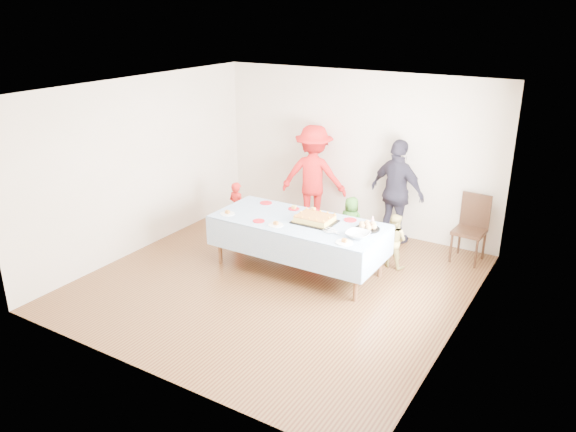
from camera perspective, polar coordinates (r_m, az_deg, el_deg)
name	(u,v)px	position (r m, az deg, el deg)	size (l,w,h in m)	color
ground	(278,281)	(8.03, -1.02, -6.66)	(5.00, 5.00, 0.00)	#4A2515
room_walls	(281,161)	(7.36, -0.73, 5.59)	(5.04, 5.04, 2.72)	beige
party_table	(298,224)	(8.08, 1.06, -0.83)	(2.50, 1.10, 0.78)	brown
birthday_cake	(315,219)	(7.98, 2.74, -0.31)	(0.59, 0.45, 0.10)	black
rolls_tray	(368,226)	(7.80, 8.10, -1.06)	(0.34, 0.34, 0.10)	black
punch_bowl	(358,235)	(7.52, 7.10, -1.90)	(0.32, 0.32, 0.08)	silver
party_hat	(373,220)	(7.96, 8.59, -0.40)	(0.09, 0.09, 0.15)	white
fork_pile	(332,231)	(7.63, 4.48, -1.51)	(0.24, 0.18, 0.07)	white
plate_red_far_a	(266,203)	(8.76, -2.25, 1.35)	(0.19, 0.19, 0.01)	red
plate_red_far_b	(294,209)	(8.50, 0.60, 0.73)	(0.17, 0.17, 0.01)	red
plate_red_far_c	(313,211)	(8.42, 2.58, 0.53)	(0.20, 0.20, 0.01)	red
plate_red_far_d	(350,220)	(8.11, 6.33, -0.40)	(0.18, 0.18, 0.01)	red
plate_red_near	(259,221)	(8.03, -2.99, -0.50)	(0.17, 0.17, 0.01)	red
plate_white_left	(227,214)	(8.35, -6.18, 0.23)	(0.21, 0.21, 0.01)	white
plate_white_mid	(276,225)	(7.88, -1.25, -0.91)	(0.22, 0.22, 0.01)	white
plate_white_right	(344,242)	(7.35, 5.74, -2.69)	(0.23, 0.23, 0.01)	white
dining_chair	(472,224)	(8.93, 18.18, -0.79)	(0.47, 0.47, 1.03)	black
toddler_left	(237,208)	(9.54, -5.18, 0.82)	(0.33, 0.22, 0.91)	red
toddler_mid	(351,223)	(9.00, 6.40, -0.67)	(0.42, 0.27, 0.85)	#397226
toddler_right	(394,241)	(8.45, 10.68, -2.47)	(0.40, 0.32, 0.83)	tan
adult_left	(314,176)	(9.76, 2.61, 4.05)	(1.15, 0.66, 1.78)	red
adult_right	(397,192)	(9.17, 11.02, 2.37)	(1.01, 0.42, 1.72)	#292634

